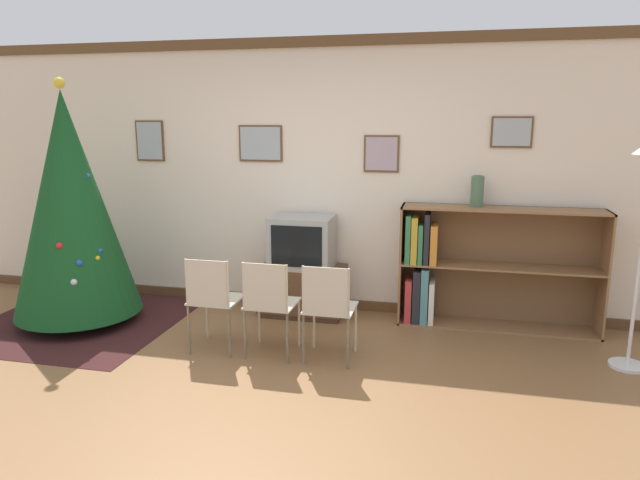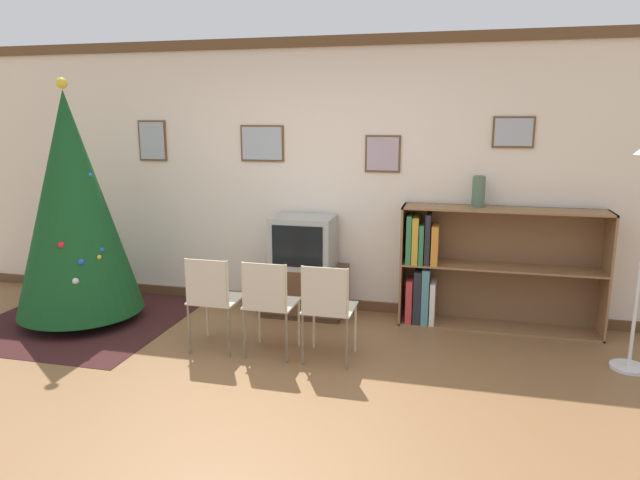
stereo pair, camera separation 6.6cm
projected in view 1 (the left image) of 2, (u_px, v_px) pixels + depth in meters
The scene contains 11 objects.
ground_plane at pixel (250, 401), 3.98m from camera, with size 24.00×24.00×0.00m, color brown.
wall_back at pixel (319, 177), 5.73m from camera, with size 8.38×0.11×2.70m.
area_rug at pixel (81, 321), 5.53m from camera, with size 1.85×1.89×0.01m.
christmas_tree at pixel (71, 205), 5.29m from camera, with size 1.16×1.16×2.28m.
tv_console at pixel (303, 290), 5.70m from camera, with size 0.84×0.46×0.49m.
television at pixel (302, 242), 5.59m from camera, with size 0.61×0.45×0.51m.
folding_chair_left at pixel (212, 298), 4.74m from camera, with size 0.40×0.40×0.82m.
folding_chair_center at pixel (269, 302), 4.63m from camera, with size 0.40×0.40×0.82m.
folding_chair_right at pixel (328, 306), 4.52m from camera, with size 0.40×0.40×0.82m.
bookshelf at pixel (465, 267), 5.36m from camera, with size 1.82×0.36×1.14m.
vase at pixel (477, 191), 5.23m from camera, with size 0.12×0.12×0.29m.
Camera 1 is at (1.30, -3.45, 1.94)m, focal length 32.00 mm.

